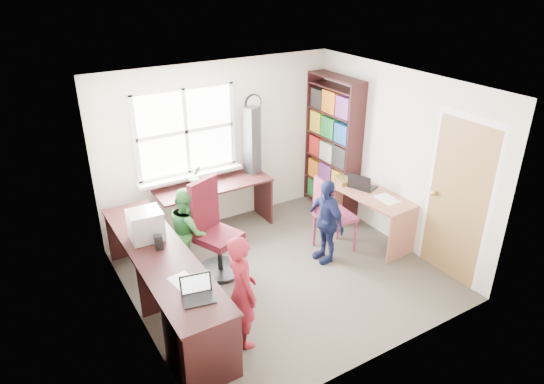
# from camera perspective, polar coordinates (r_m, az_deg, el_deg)

# --- Properties ---
(room) EXTENTS (3.64, 3.44, 2.44)m
(room) POSITION_cam_1_polar(r_m,az_deg,el_deg) (5.72, 0.89, 0.97)
(room) COLOR #413B33
(room) RESTS_ON ground
(l_desk) EXTENTS (2.38, 2.95, 0.75)m
(l_desk) POSITION_cam_1_polar(r_m,az_deg,el_deg) (5.30, -9.30, -11.15)
(l_desk) COLOR black
(l_desk) RESTS_ON ground
(right_desk) EXTENTS (0.65, 1.27, 0.71)m
(right_desk) POSITION_cam_1_polar(r_m,az_deg,el_deg) (6.86, 11.56, -1.66)
(right_desk) COLOR #A96B54
(right_desk) RESTS_ON ground
(bookshelf) EXTENTS (0.30, 1.02, 2.10)m
(bookshelf) POSITION_cam_1_polar(r_m,az_deg,el_deg) (7.50, 7.12, 5.14)
(bookshelf) COLOR black
(bookshelf) RESTS_ON ground
(swivel_chair) EXTENTS (0.75, 0.75, 1.23)m
(swivel_chair) POSITION_cam_1_polar(r_m,az_deg,el_deg) (6.08, -6.89, -4.93)
(swivel_chair) COLOR black
(swivel_chair) RESTS_ON ground
(wooden_chair) EXTENTS (0.48, 0.48, 1.07)m
(wooden_chair) POSITION_cam_1_polar(r_m,az_deg,el_deg) (6.47, 6.93, -2.46)
(wooden_chair) COLOR #7E2A46
(wooden_chair) RESTS_ON ground
(crt_monitor) EXTENTS (0.38, 0.34, 0.35)m
(crt_monitor) POSITION_cam_1_polar(r_m,az_deg,el_deg) (5.60, -14.62, -3.81)
(crt_monitor) COLOR #A19FA4
(crt_monitor) RESTS_ON l_desk
(laptop_left) EXTENTS (0.34, 0.30, 0.21)m
(laptop_left) POSITION_cam_1_polar(r_m,az_deg,el_deg) (4.67, -8.76, -11.62)
(laptop_left) COLOR black
(laptop_left) RESTS_ON l_desk
(laptop_right) EXTENTS (0.40, 0.43, 0.24)m
(laptop_right) POSITION_cam_1_polar(r_m,az_deg,el_deg) (6.87, 10.47, 0.84)
(laptop_right) COLOR black
(laptop_right) RESTS_ON right_desk
(speaker_a) EXTENTS (0.10, 0.10, 0.17)m
(speaker_a) POSITION_cam_1_polar(r_m,az_deg,el_deg) (5.43, -13.19, -5.77)
(speaker_a) COLOR black
(speaker_a) RESTS_ON l_desk
(speaker_b) EXTENTS (0.11, 0.11, 0.17)m
(speaker_b) POSITION_cam_1_polar(r_m,az_deg,el_deg) (6.02, -15.71, -2.76)
(speaker_b) COLOR black
(speaker_b) RESTS_ON l_desk
(cd_tower) EXTENTS (0.24, 0.23, 0.99)m
(cd_tower) POSITION_cam_1_polar(r_m,az_deg,el_deg) (7.05, -2.36, 6.06)
(cd_tower) COLOR black
(cd_tower) RESTS_ON l_desk
(game_box) EXTENTS (0.37, 0.37, 0.06)m
(game_box) POSITION_cam_1_polar(r_m,az_deg,el_deg) (7.07, 8.87, 1.44)
(game_box) COLOR #B4161B
(game_box) RESTS_ON right_desk
(paper_a) EXTENTS (0.25, 0.33, 0.00)m
(paper_a) POSITION_cam_1_polar(r_m,az_deg,el_deg) (4.92, -10.39, -10.30)
(paper_a) COLOR white
(paper_a) RESTS_ON l_desk
(paper_b) EXTENTS (0.24, 0.33, 0.00)m
(paper_b) POSITION_cam_1_polar(r_m,az_deg,el_deg) (6.66, 13.39, -0.81)
(paper_b) COLOR white
(paper_b) RESTS_ON right_desk
(potted_plant) EXTENTS (0.19, 0.15, 0.32)m
(potted_plant) POSITION_cam_1_polar(r_m,az_deg,el_deg) (6.75, -9.03, 1.79)
(potted_plant) COLOR #2F7637
(potted_plant) RESTS_ON l_desk
(person_red) EXTENTS (0.32, 0.47, 1.25)m
(person_red) POSITION_cam_1_polar(r_m,az_deg,el_deg) (4.93, -3.56, -11.58)
(person_red) COLOR maroon
(person_red) RESTS_ON ground
(person_green) EXTENTS (0.55, 0.64, 1.15)m
(person_green) POSITION_cam_1_polar(r_m,az_deg,el_deg) (6.10, -9.78, -4.53)
(person_green) COLOR #33752E
(person_green) RESTS_ON ground
(person_navy) EXTENTS (0.29, 0.68, 1.14)m
(person_navy) POSITION_cam_1_polar(r_m,az_deg,el_deg) (6.28, 6.38, -3.40)
(person_navy) COLOR #141B40
(person_navy) RESTS_ON ground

